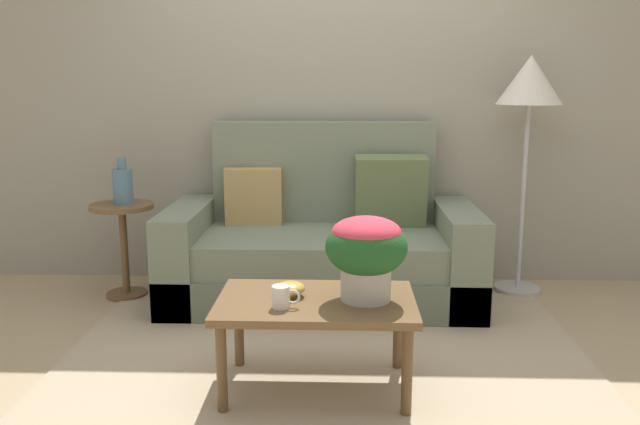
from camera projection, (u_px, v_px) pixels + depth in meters
ground_plane at (327, 342)px, 3.53m from camera, size 14.00×14.00×0.00m
wall_back at (332, 84)px, 4.47m from camera, size 6.40×0.12×2.72m
area_rug at (326, 346)px, 3.46m from camera, size 2.66×1.82×0.01m
couch at (323, 248)px, 4.20m from camera, size 1.94×0.93×1.12m
coffee_table at (316, 310)px, 2.91m from camera, size 0.88×0.57×0.43m
side_table at (123, 233)px, 4.20m from camera, size 0.40×0.40×0.61m
floor_lamp at (529, 93)px, 4.13m from camera, size 0.41×0.41×1.54m
potted_plant at (366, 249)px, 2.85m from camera, size 0.36×0.36×0.37m
coffee_mug at (282, 297)px, 2.78m from camera, size 0.12×0.08×0.10m
snack_bowl at (290, 288)px, 2.93m from camera, size 0.14×0.14×0.07m
table_vase at (123, 185)px, 4.15m from camera, size 0.13×0.13×0.30m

